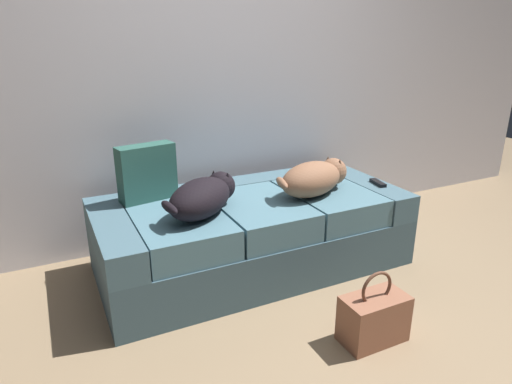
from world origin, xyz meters
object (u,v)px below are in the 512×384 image
object	(u,v)px
dog_tan	(315,178)
handbag	(374,318)
dog_dark	(204,196)
tv_remote	(378,183)
couch	(252,232)
throw_pillow	(147,173)

from	to	relation	value
dog_tan	handbag	xyz separation A→B (m)	(-0.18, -0.83, -0.45)
dog_dark	tv_remote	distance (m)	1.23
handbag	tv_remote	bearing A→B (deg)	50.02
couch	handbag	bearing A→B (deg)	-78.19
handbag	couch	bearing A→B (deg)	101.81
throw_pillow	handbag	xyz separation A→B (m)	(0.78, -1.19, -0.51)
couch	tv_remote	size ratio (longest dim) A/B	12.69
dog_dark	tv_remote	world-z (taller)	dog_dark
couch	dog_tan	bearing A→B (deg)	-17.41
dog_dark	throw_pillow	xyz separation A→B (m)	(-0.22, 0.37, 0.06)
throw_pillow	handbag	world-z (taller)	throw_pillow
tv_remote	handbag	xyz separation A→B (m)	(-0.67, -0.80, -0.36)
dog_dark	dog_tan	bearing A→B (deg)	0.63
dog_tan	throw_pillow	size ratio (longest dim) A/B	1.78
couch	dog_tan	size ratio (longest dim) A/B	3.15
couch	handbag	distance (m)	0.97
dog_dark	tv_remote	bearing A→B (deg)	-0.99
couch	throw_pillow	size ratio (longest dim) A/B	5.60
throw_pillow	handbag	size ratio (longest dim) A/B	0.90
dog_tan	handbag	size ratio (longest dim) A/B	1.60
couch	handbag	size ratio (longest dim) A/B	5.04
couch	throw_pillow	bearing A→B (deg)	157.12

